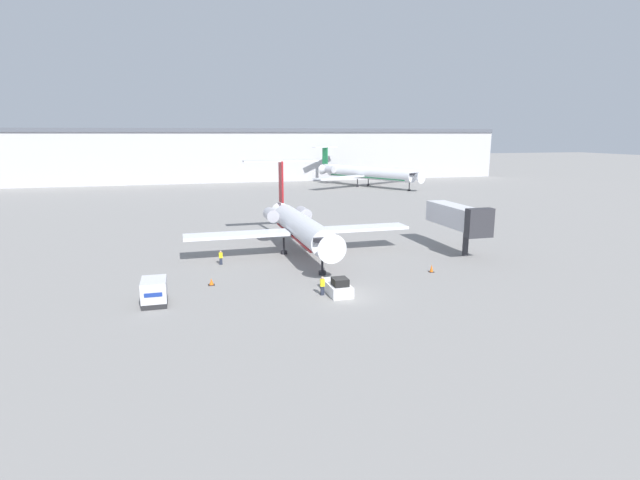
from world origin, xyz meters
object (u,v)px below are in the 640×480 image
object	(u,v)px
worker_by_wing	(221,257)
traffic_cone_right	(432,268)
jet_bridge	(458,217)
airplane_parked_far_left	(366,173)
luggage_cart	(154,292)
airplane_main	(300,225)
pushback_tug	(337,287)
traffic_cone_left	(211,282)
worker_near_tug	(322,285)

from	to	relation	value
worker_by_wing	traffic_cone_right	size ratio (longest dim) A/B	1.95
worker_by_wing	jet_bridge	xyz separation A→B (m)	(29.06, -1.52, 3.60)
airplane_parked_far_left	jet_bridge	world-z (taller)	airplane_parked_far_left
luggage_cart	airplane_parked_far_left	bearing A→B (deg)	59.18
airplane_main	airplane_parked_far_left	world-z (taller)	airplane_main
airplane_main	pushback_tug	distance (m)	16.37
traffic_cone_left	worker_by_wing	bearing A→B (deg)	78.81
pushback_tug	worker_near_tug	world-z (taller)	worker_near_tug
traffic_cone_left	traffic_cone_right	distance (m)	23.16
airplane_main	worker_near_tug	distance (m)	16.59
worker_by_wing	airplane_parked_far_left	distance (m)	89.51
pushback_tug	traffic_cone_left	world-z (taller)	pushback_tug
traffic_cone_left	airplane_parked_far_left	distance (m)	96.95
airplane_main	traffic_cone_left	distance (m)	15.73
worker_near_tug	traffic_cone_right	world-z (taller)	worker_near_tug
airplane_main	luggage_cart	size ratio (longest dim) A/B	8.56
worker_near_tug	worker_by_wing	world-z (taller)	worker_near_tug
airplane_main	traffic_cone_left	bearing A→B (deg)	-137.75
luggage_cart	worker_near_tug	xyz separation A→B (m)	(14.77, -1.58, -0.17)
worker_by_wing	airplane_parked_far_left	xyz separation A→B (m)	(46.26, 76.57, 3.02)
luggage_cart	airplane_parked_far_left	xyz separation A→B (m)	(52.89, 88.64, 2.76)
luggage_cart	airplane_parked_far_left	distance (m)	103.26
traffic_cone_left	jet_bridge	world-z (taller)	jet_bridge
worker_near_tug	pushback_tug	bearing A→B (deg)	7.09
pushback_tug	worker_near_tug	size ratio (longest dim) A/B	2.35
traffic_cone_left	airplane_parked_far_left	world-z (taller)	airplane_parked_far_left
worker_near_tug	jet_bridge	xyz separation A→B (m)	(20.92, 12.13, 3.50)
airplane_main	traffic_cone_left	world-z (taller)	airplane_main
worker_near_tug	jet_bridge	size ratio (longest dim) A/B	0.16
worker_by_wing	airplane_parked_far_left	world-z (taller)	airplane_parked_far_left
worker_near_tug	airplane_parked_far_left	xyz separation A→B (m)	(38.12, 90.22, 2.93)
luggage_cart	worker_near_tug	size ratio (longest dim) A/B	1.82
traffic_cone_left	traffic_cone_right	bearing A→B (deg)	-3.70
airplane_main	pushback_tug	bearing A→B (deg)	-90.84
traffic_cone_right	jet_bridge	bearing A→B (deg)	45.81
luggage_cart	jet_bridge	distance (m)	37.36
luggage_cart	worker_by_wing	xyz separation A→B (m)	(6.63, 12.08, -0.26)
worker_near_tug	jet_bridge	bearing A→B (deg)	30.11
pushback_tug	airplane_parked_far_left	distance (m)	97.25
airplane_main	jet_bridge	distance (m)	19.66
pushback_tug	traffic_cone_left	distance (m)	12.56
traffic_cone_right	jet_bridge	world-z (taller)	jet_bridge
airplane_parked_far_left	pushback_tug	bearing A→B (deg)	-112.14
traffic_cone_right	jet_bridge	size ratio (longest dim) A/B	0.07
pushback_tug	worker_by_wing	xyz separation A→B (m)	(-9.63, 13.47, 0.22)
jet_bridge	luggage_cart	bearing A→B (deg)	-163.53
worker_near_tug	worker_by_wing	distance (m)	15.90
luggage_cart	traffic_cone_left	distance (m)	6.76
airplane_main	worker_by_wing	bearing A→B (deg)	-165.06
luggage_cart	airplane_main	bearing A→B (deg)	41.72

